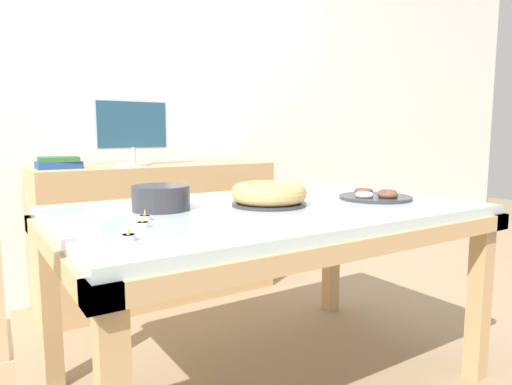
# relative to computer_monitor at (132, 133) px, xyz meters

# --- Properties ---
(ground_plane) EXTENTS (12.00, 12.00, 0.00)m
(ground_plane) POSITION_rel_computer_monitor_xyz_m (0.15, -1.17, -1.01)
(ground_plane) COLOR #997F60
(wall_back) EXTENTS (8.00, 0.10, 2.60)m
(wall_back) POSITION_rel_computer_monitor_xyz_m (0.15, 0.30, 0.29)
(wall_back) COLOR white
(wall_back) RESTS_ON ground
(dining_table) EXTENTS (1.60, 1.01, 0.73)m
(dining_table) POSITION_rel_computer_monitor_xyz_m (0.15, -1.17, -0.37)
(dining_table) COLOR silver
(dining_table) RESTS_ON ground
(sideboard) EXTENTS (1.40, 0.44, 0.82)m
(sideboard) POSITION_rel_computer_monitor_xyz_m (0.15, 0.00, -0.60)
(sideboard) COLOR tan
(sideboard) RESTS_ON ground
(computer_monitor) EXTENTS (0.42, 0.20, 0.38)m
(computer_monitor) POSITION_rel_computer_monitor_xyz_m (0.00, 0.00, 0.00)
(computer_monitor) COLOR silver
(computer_monitor) RESTS_ON sideboard
(book_stack) EXTENTS (0.22, 0.19, 0.06)m
(book_stack) POSITION_rel_computer_monitor_xyz_m (-0.40, 0.00, -0.16)
(book_stack) COLOR #23478C
(book_stack) RESTS_ON sideboard
(cake_chocolate_round) EXTENTS (0.29, 0.29, 0.09)m
(cake_chocolate_round) POSITION_rel_computer_monitor_xyz_m (0.14, -1.17, -0.24)
(cake_chocolate_round) COLOR #333338
(cake_chocolate_round) RESTS_ON dining_table
(pastry_platter) EXTENTS (0.30, 0.30, 0.04)m
(pastry_platter) POSITION_rel_computer_monitor_xyz_m (0.63, -1.28, -0.27)
(pastry_platter) COLOR #333338
(pastry_platter) RESTS_ON dining_table
(plate_stack) EXTENTS (0.21, 0.21, 0.09)m
(plate_stack) POSITION_rel_computer_monitor_xyz_m (-0.24, -1.04, -0.24)
(plate_stack) COLOR #333338
(plate_stack) RESTS_ON dining_table
(tealight_near_front) EXTENTS (0.04, 0.04, 0.04)m
(tealight_near_front) POSITION_rel_computer_monitor_xyz_m (0.50, -0.88, -0.27)
(tealight_near_front) COLOR silver
(tealight_near_front) RESTS_ON dining_table
(tealight_centre) EXTENTS (0.04, 0.04, 0.04)m
(tealight_centre) POSITION_rel_computer_monitor_xyz_m (-0.49, -1.45, -0.27)
(tealight_centre) COLOR silver
(tealight_centre) RESTS_ON dining_table
(tealight_right_edge) EXTENTS (0.04, 0.04, 0.04)m
(tealight_right_edge) POSITION_rel_computer_monitor_xyz_m (-0.40, -1.31, -0.27)
(tealight_right_edge) COLOR silver
(tealight_right_edge) RESTS_ON dining_table
(tealight_left_edge) EXTENTS (0.04, 0.04, 0.04)m
(tealight_left_edge) POSITION_rel_computer_monitor_xyz_m (-0.36, -1.20, -0.27)
(tealight_left_edge) COLOR silver
(tealight_left_edge) RESTS_ON dining_table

